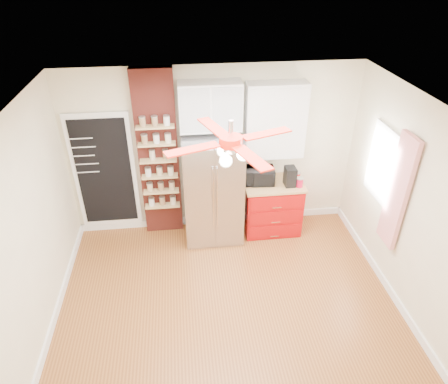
{
  "coord_description": "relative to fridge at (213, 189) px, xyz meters",
  "views": [
    {
      "loc": [
        -0.5,
        -3.63,
        4.1
      ],
      "look_at": [
        0.04,
        0.9,
        1.27
      ],
      "focal_mm": 32.0,
      "sensor_mm": 36.0,
      "label": 1
    }
  ],
  "objects": [
    {
      "name": "floor",
      "position": [
        0.05,
        -1.63,
        -0.88
      ],
      "size": [
        4.5,
        4.5,
        0.0
      ],
      "primitive_type": "plane",
      "color": "#945A25",
      "rests_on": "ground"
    },
    {
      "name": "ceiling",
      "position": [
        0.05,
        -1.63,
        1.83
      ],
      "size": [
        4.5,
        4.5,
        0.0
      ],
      "primitive_type": "plane",
      "color": "white",
      "rests_on": "wall_back"
    },
    {
      "name": "wall_back",
      "position": [
        0.05,
        0.37,
        0.48
      ],
      "size": [
        4.5,
        0.02,
        2.7
      ],
      "primitive_type": "cube",
      "color": "#ECE7BE",
      "rests_on": "floor"
    },
    {
      "name": "wall_left",
      "position": [
        -2.2,
        -1.63,
        0.48
      ],
      "size": [
        0.02,
        4.0,
        2.7
      ],
      "primitive_type": "cube",
      "color": "#ECE7BE",
      "rests_on": "floor"
    },
    {
      "name": "wall_right",
      "position": [
        2.3,
        -1.63,
        0.48
      ],
      "size": [
        0.02,
        4.0,
        2.7
      ],
      "primitive_type": "cube",
      "color": "#ECE7BE",
      "rests_on": "floor"
    },
    {
      "name": "chalkboard",
      "position": [
        -1.65,
        0.33,
        0.23
      ],
      "size": [
        0.95,
        0.05,
        1.95
      ],
      "color": "white",
      "rests_on": "wall_back"
    },
    {
      "name": "brick_pillar",
      "position": [
        -0.8,
        0.29,
        0.48
      ],
      "size": [
        0.6,
        0.16,
        2.7
      ],
      "primitive_type": "cube",
      "color": "maroon",
      "rests_on": "floor"
    },
    {
      "name": "fridge",
      "position": [
        0.0,
        0.0,
        0.0
      ],
      "size": [
        0.9,
        0.7,
        1.75
      ],
      "primitive_type": "cube",
      "color": "#B7B7BC",
      "rests_on": "floor"
    },
    {
      "name": "upper_glass_cabinet",
      "position": [
        0.0,
        0.2,
        1.27
      ],
      "size": [
        0.9,
        0.35,
        0.7
      ],
      "primitive_type": "cube",
      "color": "white",
      "rests_on": "wall_back"
    },
    {
      "name": "red_cabinet",
      "position": [
        0.97,
        0.05,
        -0.42
      ],
      "size": [
        0.94,
        0.64,
        0.9
      ],
      "color": "#A30A0B",
      "rests_on": "floor"
    },
    {
      "name": "upper_shelf_unit",
      "position": [
        0.97,
        0.22,
        1.0
      ],
      "size": [
        0.9,
        0.3,
        1.15
      ],
      "primitive_type": "cube",
      "color": "white",
      "rests_on": "wall_back"
    },
    {
      "name": "window",
      "position": [
        2.28,
        -0.73,
        0.68
      ],
      "size": [
        0.04,
        0.75,
        1.05
      ],
      "primitive_type": "cube",
      "color": "white",
      "rests_on": "wall_right"
    },
    {
      "name": "curtain",
      "position": [
        2.23,
        -1.28,
        0.57
      ],
      "size": [
        0.06,
        0.4,
        1.55
      ],
      "primitive_type": "cube",
      "color": "red",
      "rests_on": "wall_right"
    },
    {
      "name": "ceiling_fan",
      "position": [
        0.05,
        -1.63,
        1.55
      ],
      "size": [
        1.4,
        1.4,
        0.44
      ],
      "color": "silver",
      "rests_on": "ceiling"
    },
    {
      "name": "toaster_oven",
      "position": [
        0.74,
        0.08,
        0.15
      ],
      "size": [
        0.48,
        0.34,
        0.26
      ],
      "primitive_type": "imported",
      "rotation": [
        0.0,
        0.0,
        -0.07
      ],
      "color": "black",
      "rests_on": "red_cabinet"
    },
    {
      "name": "coffee_maker",
      "position": [
        1.2,
        -0.04,
        0.18
      ],
      "size": [
        0.16,
        0.21,
        0.31
      ],
      "primitive_type": "cube",
      "rotation": [
        0.0,
        0.0,
        0.02
      ],
      "color": "black",
      "rests_on": "red_cabinet"
    },
    {
      "name": "canister_left",
      "position": [
        1.34,
        -0.11,
        0.1
      ],
      "size": [
        0.11,
        0.11,
        0.14
      ],
      "primitive_type": "cylinder",
      "rotation": [
        0.0,
        0.0,
        0.05
      ],
      "color": "red",
      "rests_on": "red_cabinet"
    },
    {
      "name": "canister_right",
      "position": [
        1.34,
        0.05,
        0.1
      ],
      "size": [
        0.13,
        0.13,
        0.15
      ],
      "primitive_type": "cylinder",
      "rotation": [
        0.0,
        0.0,
        0.25
      ],
      "color": "red",
      "rests_on": "red_cabinet"
    },
    {
      "name": "pantry_jar_oats",
      "position": [
        -0.88,
        0.16,
        0.57
      ],
      "size": [
        0.11,
        0.11,
        0.14
      ],
      "primitive_type": "cylinder",
      "rotation": [
        0.0,
        0.0,
        0.34
      ],
      "color": "beige",
      "rests_on": "brick_pillar"
    },
    {
      "name": "pantry_jar_beans",
      "position": [
        -0.69,
        0.17,
        0.57
      ],
      "size": [
        0.11,
        0.11,
        0.14
      ],
      "primitive_type": "cylinder",
      "rotation": [
        0.0,
        0.0,
        -0.26
      ],
      "color": "brown",
      "rests_on": "brick_pillar"
    }
  ]
}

